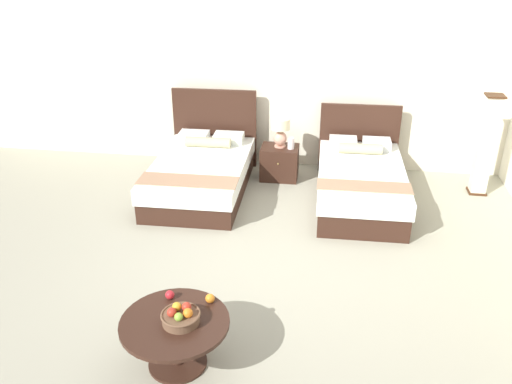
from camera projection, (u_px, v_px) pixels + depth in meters
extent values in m
cube|color=#A09E8A|center=(263.00, 262.00, 6.10)|extent=(10.35, 9.60, 0.02)
cube|color=silver|center=(289.00, 83.00, 8.19)|extent=(10.35, 0.12, 2.66)
cube|color=#351E16|center=(201.00, 184.00, 7.67)|extent=(1.28, 2.13, 0.28)
cube|color=white|center=(200.00, 168.00, 7.56)|extent=(1.32, 2.17, 0.22)
cube|color=#351E16|center=(215.00, 128.00, 8.43)|extent=(1.33, 0.08, 1.24)
cube|color=white|center=(194.00, 136.00, 8.22)|extent=(0.45, 0.31, 0.14)
cube|color=white|center=(229.00, 138.00, 8.16)|extent=(0.45, 0.31, 0.14)
cylinder|color=#BAB286|center=(208.00, 142.00, 7.97)|extent=(0.69, 0.16, 0.15)
cube|color=#A17A5E|center=(188.00, 181.00, 6.89)|extent=(1.31, 0.42, 0.01)
cube|color=#351E16|center=(360.00, 193.00, 7.36)|extent=(1.15, 2.12, 0.31)
cube|color=white|center=(361.00, 175.00, 7.25)|extent=(1.19, 2.16, 0.21)
cube|color=#351E16|center=(359.00, 139.00, 8.16)|extent=(1.20, 0.08, 1.10)
cube|color=white|center=(343.00, 143.00, 7.91)|extent=(0.41, 0.31, 0.14)
cube|color=white|center=(377.00, 144.00, 7.85)|extent=(0.41, 0.31, 0.14)
cylinder|color=#BAB286|center=(361.00, 149.00, 7.66)|extent=(0.62, 0.16, 0.15)
cube|color=#A17A5E|center=(364.00, 186.00, 6.67)|extent=(1.19, 0.35, 0.01)
cube|color=#351E16|center=(280.00, 163.00, 8.09)|extent=(0.56, 0.45, 0.50)
sphere|color=tan|center=(278.00, 164.00, 7.85)|extent=(0.02, 0.02, 0.02)
cylinder|color=tan|center=(280.00, 146.00, 7.99)|extent=(0.17, 0.17, 0.02)
ellipsoid|color=tan|center=(280.00, 139.00, 7.94)|extent=(0.20, 0.20, 0.22)
cylinder|color=#99844C|center=(280.00, 130.00, 7.89)|extent=(0.02, 0.02, 0.04)
cylinder|color=beige|center=(280.00, 124.00, 7.84)|extent=(0.28, 0.28, 0.16)
cylinder|color=silver|center=(291.00, 144.00, 7.89)|extent=(0.10, 0.10, 0.16)
torus|color=silver|center=(291.00, 138.00, 7.85)|extent=(0.10, 0.10, 0.01)
cylinder|color=#351E16|center=(178.00, 362.00, 4.62)|extent=(0.51, 0.51, 0.02)
cylinder|color=#351E16|center=(176.00, 344.00, 4.53)|extent=(0.11, 0.11, 0.43)
cylinder|color=#351E16|center=(175.00, 323.00, 4.43)|extent=(0.93, 0.93, 0.04)
cylinder|color=brown|center=(181.00, 318.00, 4.39)|extent=(0.31, 0.31, 0.08)
torus|color=brown|center=(181.00, 314.00, 4.38)|extent=(0.33, 0.33, 0.02)
sphere|color=#B42F21|center=(172.00, 312.00, 4.35)|extent=(0.08, 0.08, 0.08)
sphere|color=#88B339|center=(179.00, 317.00, 4.30)|extent=(0.07, 0.07, 0.07)
sphere|color=orange|center=(188.00, 313.00, 4.34)|extent=(0.08, 0.08, 0.08)
sphere|color=red|center=(187.00, 307.00, 4.41)|extent=(0.08, 0.08, 0.08)
sphere|color=gold|center=(177.00, 307.00, 4.42)|extent=(0.08, 0.08, 0.08)
sphere|color=red|center=(170.00, 295.00, 4.68)|extent=(0.08, 0.08, 0.08)
sphere|color=orange|center=(210.00, 298.00, 4.63)|extent=(0.08, 0.08, 0.08)
cube|color=#432614|center=(476.00, 191.00, 7.72)|extent=(0.24, 0.24, 0.03)
cube|color=beige|center=(485.00, 145.00, 7.41)|extent=(0.20, 0.20, 1.40)
cube|color=#432614|center=(495.00, 96.00, 7.10)|extent=(0.24, 0.24, 0.02)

